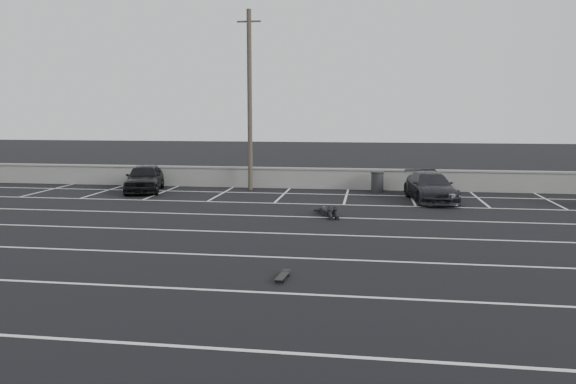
% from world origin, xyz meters
% --- Properties ---
extents(ground, '(120.00, 120.00, 0.00)m').
position_xyz_m(ground, '(0.00, 0.00, 0.00)').
color(ground, black).
rests_on(ground, ground).
extents(seawall, '(50.00, 0.45, 1.06)m').
position_xyz_m(seawall, '(0.00, 14.00, 0.55)').
color(seawall, gray).
rests_on(seawall, ground).
extents(stall_lines, '(36.00, 20.05, 0.01)m').
position_xyz_m(stall_lines, '(-0.08, 4.41, 0.00)').
color(stall_lines, silver).
rests_on(stall_lines, ground).
extents(car_left, '(2.60, 4.32, 1.37)m').
position_xyz_m(car_left, '(-8.95, 11.63, 0.69)').
color(car_left, black).
rests_on(car_left, ground).
extents(car_right, '(2.35, 4.50, 1.25)m').
position_xyz_m(car_right, '(4.74, 10.68, 0.62)').
color(car_right, black).
rests_on(car_right, ground).
extents(utility_pole, '(1.19, 0.24, 8.90)m').
position_xyz_m(utility_pole, '(-3.95, 13.20, 4.51)').
color(utility_pole, '#4C4238').
rests_on(utility_pole, ground).
extents(trash_bin, '(0.82, 0.82, 1.02)m').
position_xyz_m(trash_bin, '(2.45, 13.14, 0.52)').
color(trash_bin, '#29282B').
rests_on(trash_bin, ground).
extents(person, '(2.28, 2.87, 0.47)m').
position_xyz_m(person, '(0.48, 6.64, 0.23)').
color(person, black).
rests_on(person, ground).
extents(skateboard, '(0.26, 0.76, 0.09)m').
position_xyz_m(skateboard, '(0.09, -1.96, 0.07)').
color(skateboard, black).
rests_on(skateboard, ground).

